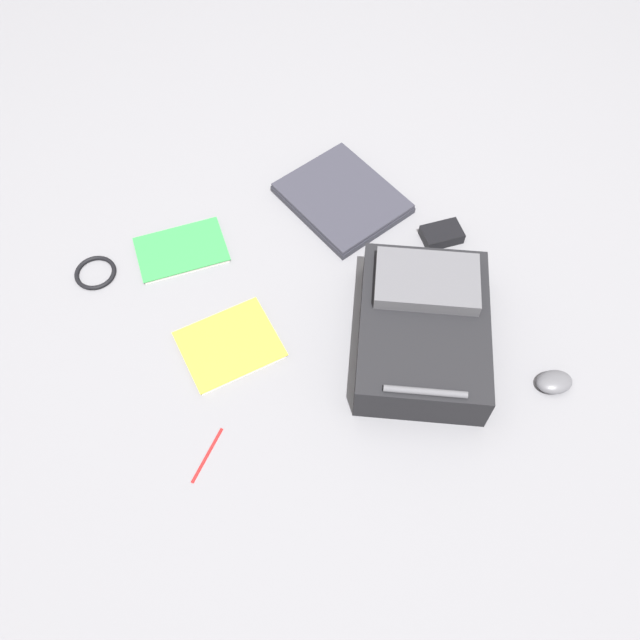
{
  "coord_description": "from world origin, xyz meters",
  "views": [
    {
      "loc": [
        -0.77,
        0.45,
        1.48
      ],
      "look_at": [
        0.01,
        0.01,
        0.02
      ],
      "focal_mm": 36.99,
      "sensor_mm": 36.0,
      "label": 1
    }
  ],
  "objects": [
    {
      "name": "ground_plane",
      "position": [
        0.0,
        0.0,
        0.0
      ],
      "size": [
        3.74,
        3.74,
        0.0
      ],
      "primitive_type": "plane",
      "color": "slate"
    },
    {
      "name": "backpack",
      "position": [
        -0.16,
        -0.19,
        0.07
      ],
      "size": [
        0.54,
        0.51,
        0.16
      ],
      "color": "black",
      "rests_on": "ground_plane"
    },
    {
      "name": "laptop",
      "position": [
        0.34,
        -0.26,
        0.02
      ],
      "size": [
        0.37,
        0.33,
        0.03
      ],
      "color": "#24242C",
      "rests_on": "ground_plane"
    },
    {
      "name": "book_red",
      "position": [
        0.41,
        0.22,
        0.01
      ],
      "size": [
        0.21,
        0.27,
        0.01
      ],
      "color": "silver",
      "rests_on": "ground_plane"
    },
    {
      "name": "book_manual",
      "position": [
        0.06,
        0.24,
        0.01
      ],
      "size": [
        0.21,
        0.25,
        0.02
      ],
      "color": "silver",
      "rests_on": "ground_plane"
    },
    {
      "name": "computer_mouse",
      "position": [
        -0.43,
        -0.41,
        0.02
      ],
      "size": [
        0.09,
        0.11,
        0.03
      ],
      "primitive_type": "ellipsoid",
      "rotation": [
        0.0,
        0.0,
        -0.34
      ],
      "color": "#4C4C51",
      "rests_on": "ground_plane"
    },
    {
      "name": "cable_coil",
      "position": [
        0.45,
        0.46,
        0.01
      ],
      "size": [
        0.11,
        0.11,
        0.01
      ],
      "primitive_type": "torus",
      "color": "black",
      "rests_on": "ground_plane"
    },
    {
      "name": "power_brick",
      "position": [
        0.09,
        -0.44,
        0.02
      ],
      "size": [
        0.1,
        0.12,
        0.03
      ],
      "primitive_type": "cube",
      "rotation": [
        0.0,
        0.0,
        -0.22
      ],
      "color": "black",
      "rests_on": "ground_plane"
    },
    {
      "name": "pen_black",
      "position": [
        -0.17,
        0.41,
        0.0
      ],
      "size": [
        0.09,
        0.12,
        0.01
      ],
      "primitive_type": "cylinder",
      "rotation": [
        1.57,
        0.0,
        0.64
      ],
      "color": "red",
      "rests_on": "ground_plane"
    }
  ]
}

